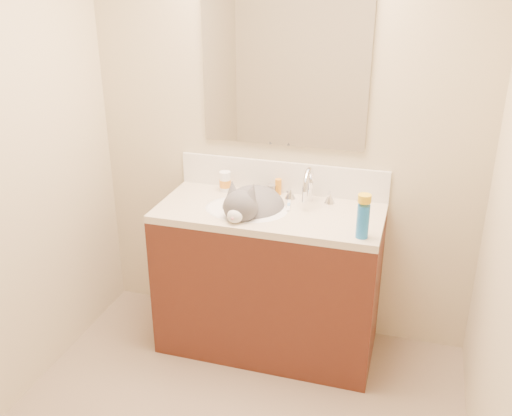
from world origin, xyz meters
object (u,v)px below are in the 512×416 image
Objects in this scene: silver_jar at (272,190)px; spray_can at (363,221)px; faucet at (309,189)px; amber_bottle at (278,187)px; vanity_cabinet at (269,282)px; cat at (251,210)px; basin at (246,221)px; pill_bottle at (225,181)px.

spray_can reaches higher than silver_jar.
faucet reaches higher than amber_bottle.
cat reaches higher than vanity_cabinet.
basin is 3.87× the size of pill_bottle.
cat is at bearing -176.01° from vanity_cabinet.
spray_can is (0.56, -0.40, 0.05)m from silver_jar.
faucet is 0.50m from pill_bottle.
pill_bottle is 0.70× the size of spray_can.
faucet is 0.33m from cat.
spray_can is (0.61, -0.19, 0.09)m from cat.
pill_bottle reaches higher than basin.
basin is 0.38m from faucet.
silver_jar is 0.64× the size of amber_bottle.
faucet reaches higher than vanity_cabinet.
vanity_cabinet is 0.45m from cat.
vanity_cabinet is 2.42× the size of cat.
pill_bottle is 0.27m from silver_jar.
faucet is (0.30, 0.17, 0.16)m from basin.
cat reaches higher than spray_can.
basin is (-0.12, -0.03, 0.38)m from vanity_cabinet.
cat is at bearing -104.27° from silver_jar.
faucet is at bearing -23.09° from amber_bottle.
amber_bottle is at bearing 141.38° from spray_can.
pill_bottle is at bearing 155.23° from spray_can.
vanity_cabinet is 0.40m from basin.
cat is (-0.28, -0.14, -0.10)m from faucet.
amber_bottle is (-0.01, 0.22, 0.50)m from vanity_cabinet.
basin is at bearing -114.05° from amber_bottle.
basin is at bearing 165.12° from spray_can.
spray_can is at bearing -12.40° from cat.
amber_bottle is (0.04, 0.01, 0.02)m from silver_jar.
cat reaches higher than amber_bottle.
basin is at bearing -150.88° from faucet.
pill_bottle is at bearing 132.30° from basin.
pill_bottle is 1.98× the size of silver_jar.
pill_bottle reaches higher than amber_bottle.
vanity_cabinet is 7.28× the size of spray_can.
basin is 4.90× the size of amber_bottle.
faucet is at bearing -16.78° from silver_jar.
cat is 4.27× the size of pill_bottle.
amber_bottle is at bearing 20.18° from silver_jar.
basin is 0.31m from pill_bottle.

